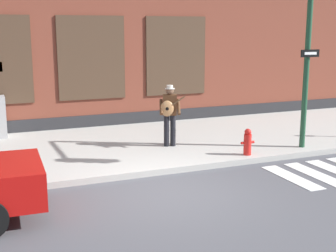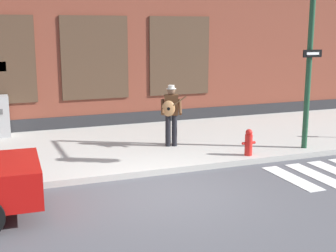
{
  "view_description": "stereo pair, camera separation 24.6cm",
  "coord_description": "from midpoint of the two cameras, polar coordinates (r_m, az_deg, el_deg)",
  "views": [
    {
      "loc": [
        -3.51,
        -8.69,
        3.4
      ],
      "look_at": [
        0.62,
        1.46,
        1.11
      ],
      "focal_mm": 50.0,
      "sensor_mm": 36.0,
      "label": 1
    },
    {
      "loc": [
        -3.28,
        -8.78,
        3.4
      ],
      "look_at": [
        0.62,
        1.46,
        1.11
      ],
      "focal_mm": 50.0,
      "sensor_mm": 36.0,
      "label": 2
    }
  ],
  "objects": [
    {
      "name": "fire_hydrant",
      "position": [
        12.36,
        9.12,
        -1.94
      ],
      "size": [
        0.38,
        0.2,
        0.7
      ],
      "color": "red",
      "rests_on": "sidewalk"
    },
    {
      "name": "sidewalk",
      "position": [
        13.47,
        -6.88,
        -2.57
      ],
      "size": [
        28.0,
        5.43,
        0.15
      ],
      "color": "#ADAAA3",
      "rests_on": "ground"
    },
    {
      "name": "traffic_light",
      "position": [
        12.48,
        19.15,
        11.54
      ],
      "size": [
        0.6,
        2.49,
        4.82
      ],
      "color": "#1E472D",
      "rests_on": "sidewalk"
    },
    {
      "name": "building_backdrop",
      "position": [
        17.65,
        -11.33,
        12.16
      ],
      "size": [
        28.0,
        4.06,
        7.16
      ],
      "color": "brown",
      "rests_on": "ground"
    },
    {
      "name": "busker",
      "position": [
        12.97,
        -0.37,
        1.74
      ],
      "size": [
        0.72,
        0.67,
        1.72
      ],
      "color": "black",
      "rests_on": "sidewalk"
    },
    {
      "name": "ground_plane",
      "position": [
        9.97,
        -0.88,
        -8.15
      ],
      "size": [
        160.0,
        160.0,
        0.0
      ],
      "primitive_type": "plane",
      "color": "#4C4C51"
    }
  ]
}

